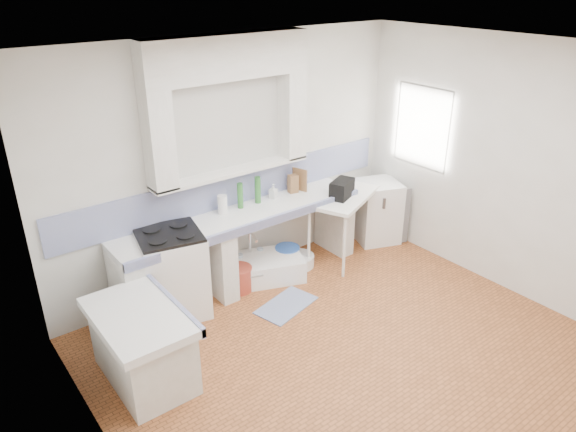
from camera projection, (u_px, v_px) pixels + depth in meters
floor at (351, 353)px, 5.16m from camera, size 4.50×4.50×0.00m
ceiling at (370, 54)px, 3.98m from camera, size 4.50×4.50×0.00m
wall_back at (234, 162)px, 6.00m from camera, size 4.50×0.00×4.50m
wall_left at (100, 319)px, 3.32m from camera, size 0.00×4.50×4.50m
wall_right at (507, 169)px, 5.81m from camera, size 0.00×4.50×4.50m
alcove_mass at (227, 57)px, 5.36m from camera, size 1.90×0.25×0.45m
window_frame at (431, 125)px, 6.69m from camera, size 0.35×0.86×1.06m
lace_valance at (427, 96)px, 6.45m from camera, size 0.01×0.84×0.24m
counter_slab at (243, 217)px, 5.96m from camera, size 3.00×0.60×0.08m
counter_lip at (257, 226)px, 5.76m from camera, size 3.00×0.04×0.10m
counter_pier_left at (128, 293)px, 5.38m from camera, size 0.20×0.55×0.82m
counter_pier_mid at (218, 261)px, 5.96m from camera, size 0.20×0.55×0.82m
counter_pier_right at (334, 220)px, 6.93m from camera, size 0.20×0.55×0.82m
peninsula_top at (139, 317)px, 4.58m from camera, size 0.70×1.10×0.08m
peninsula_base at (143, 350)px, 4.73m from camera, size 0.60×1.00×0.62m
peninsula_lip at (174, 304)px, 4.77m from camera, size 0.04×1.10×0.10m
backsplash at (236, 187)px, 6.12m from camera, size 4.27×0.03×0.40m
stove at (173, 275)px, 5.60m from camera, size 0.77×0.75×0.92m
sink at (260, 269)px, 6.36m from camera, size 1.14×0.88×0.24m
side_table at (342, 226)px, 6.74m from camera, size 1.16×0.93×0.05m
fridge at (377, 211)px, 7.18m from camera, size 0.69×0.69×0.83m
bucket_red at (239, 279)px, 6.13m from camera, size 0.41×0.41×0.29m
bucket_orange at (270, 266)px, 6.43m from camera, size 0.31×0.31×0.25m
bucket_blue at (287, 257)px, 6.59m from camera, size 0.39×0.39×0.28m
basin_white at (299, 260)px, 6.66m from camera, size 0.48×0.48×0.15m
water_bottle_a at (240, 266)px, 6.38m from camera, size 0.09×0.09×0.31m
water_bottle_b at (260, 259)px, 6.55m from camera, size 0.10×0.10×0.29m
black_bag at (342, 189)px, 6.45m from camera, size 0.40×0.32×0.22m
green_bottle_a at (240, 196)px, 6.03m from camera, size 0.07×0.07×0.30m
green_bottle_b at (258, 190)px, 6.16m from camera, size 0.08×0.08×0.32m
knife_block at (293, 184)px, 6.47m from camera, size 0.13×0.11×0.22m
cutting_board at (300, 180)px, 6.51m from camera, size 0.08×0.20×0.28m
paper_towel at (222, 204)px, 5.91m from camera, size 0.12×0.12×0.21m
soap_bottle at (273, 191)px, 6.31m from camera, size 0.11×0.11×0.18m
rug at (286, 305)px, 5.89m from camera, size 0.76×0.55×0.01m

